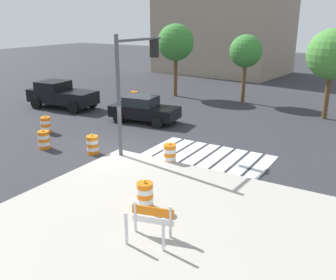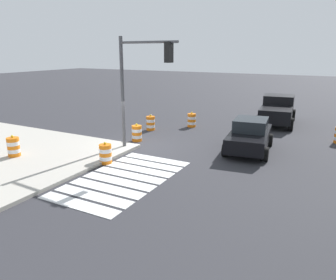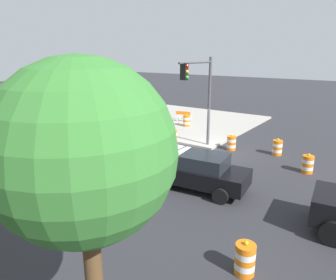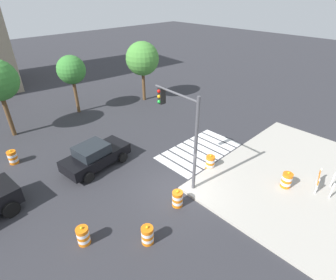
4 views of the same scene
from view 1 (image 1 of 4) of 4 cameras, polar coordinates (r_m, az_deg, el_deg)
ground_plane at (r=18.67m, az=-7.45°, el=-1.82°), size 120.00×120.00×0.00m
sidewalk_corner at (r=11.10m, az=-2.18°, el=-16.20°), size 12.00×12.00×0.15m
crosswalk_stripes at (r=18.11m, az=6.14°, el=-2.38°), size 5.85×3.20×0.02m
sports_car at (r=23.70m, az=-3.71°, el=4.67°), size 4.49×2.53×1.63m
pickup_truck at (r=28.53m, az=-16.09°, el=6.63°), size 5.31×2.74×1.92m
traffic_barrel_near_corner at (r=18.51m, az=-11.39°, el=-0.73°), size 0.56×0.56×1.02m
traffic_barrel_crosswalk_end at (r=19.90m, az=-18.33°, el=0.03°), size 0.56×0.56×1.02m
traffic_barrel_median_near at (r=16.95m, az=0.27°, el=-2.14°), size 0.56×0.56×1.02m
traffic_barrel_median_far at (r=22.65m, az=-18.07°, el=2.21°), size 0.56×0.56×1.02m
traffic_barrel_far_curb at (r=29.13m, az=-5.14°, el=6.46°), size 0.56×0.56×1.02m
traffic_barrel_on_sidewalk at (r=12.86m, az=-3.52°, el=-8.34°), size 0.56×0.56×1.02m
construction_barricade at (r=11.19m, az=-2.58°, el=-11.99°), size 1.39×1.06×1.00m
traffic_light_pole at (r=17.75m, az=-5.20°, el=10.25°), size 0.48×3.29×5.50m
street_tree_streetside_near at (r=26.02m, az=23.71°, el=11.80°), size 3.16×3.16×5.72m
street_tree_streetside_mid at (r=29.39m, az=11.72°, el=13.01°), size 2.43×2.43×5.12m
street_tree_streetside_far at (r=31.31m, az=1.17°, el=14.55°), size 2.95×2.95×5.86m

